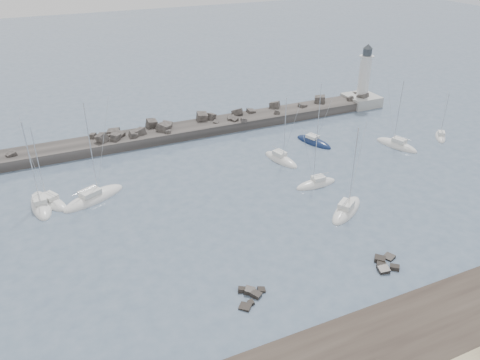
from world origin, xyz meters
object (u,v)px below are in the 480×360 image
object	(u,v)px
lighthouse	(362,92)
sailboat_5	(281,160)
sailboat_3	(41,206)
sailboat_9	(396,146)
sailboat_7	(314,142)
sailboat_8	(316,184)
sailboat_11	(440,137)
sailboat_6	(346,211)
sailboat_1	(50,202)
sailboat_4	(94,198)

from	to	relation	value
lighthouse	sailboat_5	size ratio (longest dim) A/B	1.15
sailboat_3	sailboat_9	bearing A→B (deg)	-4.29
sailboat_7	sailboat_8	distance (m)	16.68
sailboat_8	sailboat_9	size ratio (longest dim) A/B	0.85
sailboat_5	sailboat_7	size ratio (longest dim) A/B	1.00
sailboat_8	sailboat_11	distance (m)	33.10
sailboat_8	sailboat_5	bearing A→B (deg)	94.70
sailboat_6	sailboat_3	bearing A→B (deg)	153.85
sailboat_1	sailboat_11	size ratio (longest dim) A/B	1.35
lighthouse	sailboat_6	world-z (taller)	lighthouse
sailboat_3	sailboat_6	xyz separation A→B (m)	(40.16, -19.71, -0.01)
sailboat_3	lighthouse	bearing A→B (deg)	13.57
sailboat_5	sailboat_9	size ratio (longest dim) A/B	0.94
sailboat_6	sailboat_11	bearing A→B (deg)	24.17
lighthouse	sailboat_8	distance (m)	41.44
sailboat_7	sailboat_8	world-z (taller)	sailboat_7
sailboat_3	sailboat_7	distance (m)	49.13
sailboat_1	sailboat_5	distance (m)	38.42
sailboat_7	sailboat_9	world-z (taller)	sailboat_9
lighthouse	sailboat_6	distance (m)	47.83
sailboat_1	sailboat_7	distance (m)	47.88
sailboat_3	sailboat_1	bearing A→B (deg)	27.20
sailboat_1	sailboat_3	xyz separation A→B (m)	(-1.22, -0.63, 0.02)
sailboat_3	sailboat_8	bearing A→B (deg)	-15.49
lighthouse	sailboat_7	world-z (taller)	lighthouse
sailboat_7	sailboat_8	size ratio (longest dim) A/B	1.10
lighthouse	sailboat_7	size ratio (longest dim) A/B	1.15
lighthouse	sailboat_6	xyz separation A→B (m)	(-30.46, -36.76, -2.94)
sailboat_6	sailboat_9	xyz separation A→B (m)	(22.19, 15.03, -0.00)
sailboat_1	sailboat_4	world-z (taller)	sailboat_4
sailboat_7	sailboat_11	distance (m)	25.24
sailboat_4	sailboat_8	distance (m)	34.54
sailboat_9	sailboat_11	size ratio (longest dim) A/B	1.41
sailboat_9	sailboat_7	bearing A→B (deg)	149.73
sailboat_8	sailboat_11	bearing A→B (deg)	10.81
sailboat_9	lighthouse	bearing A→B (deg)	69.16
sailboat_6	sailboat_11	xyz separation A→B (m)	(32.79, 14.72, -0.01)
sailboat_7	sailboat_9	distance (m)	15.41
sailboat_4	sailboat_11	size ratio (longest dim) A/B	1.69
sailboat_3	sailboat_6	bearing A→B (deg)	-26.15
sailboat_1	sailboat_6	size ratio (longest dim) A/B	0.94
lighthouse	sailboat_7	xyz separation A→B (m)	(-21.58, -13.95, -2.96)
sailboat_3	sailboat_8	world-z (taller)	sailboat_3
lighthouse	sailboat_3	distance (m)	72.71
sailboat_4	sailboat_11	bearing A→B (deg)	-3.44
sailboat_5	sailboat_6	bearing A→B (deg)	-88.29
sailboat_3	sailboat_11	size ratio (longest dim) A/B	1.47
sailboat_9	sailboat_3	bearing A→B (deg)	175.71
lighthouse	sailboat_6	bearing A→B (deg)	-129.65
sailboat_6	sailboat_11	world-z (taller)	sailboat_6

